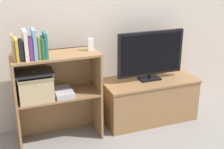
% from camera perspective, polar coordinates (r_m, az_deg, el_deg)
% --- Properties ---
extents(ground_plane, '(16.00, 16.00, 0.00)m').
position_cam_1_polar(ground_plane, '(3.16, 1.09, -11.12)').
color(ground_plane, gray).
extents(wall_back, '(10.00, 0.05, 2.40)m').
position_cam_1_polar(wall_back, '(3.17, -2.08, 12.27)').
color(wall_back, beige).
rests_on(wall_back, ground_plane).
extents(tv_stand, '(0.99, 0.47, 0.46)m').
position_cam_1_polar(tv_stand, '(3.39, 6.69, -4.45)').
color(tv_stand, olive).
rests_on(tv_stand, ground_plane).
extents(tv, '(0.72, 0.14, 0.52)m').
position_cam_1_polar(tv, '(3.21, 7.07, 3.68)').
color(tv, black).
rests_on(tv, tv_stand).
extents(bookshelf_lower_tier, '(0.78, 0.33, 0.47)m').
position_cam_1_polar(bookshelf_lower_tier, '(3.08, -9.92, -6.05)').
color(bookshelf_lower_tier, olive).
rests_on(bookshelf_lower_tier, ground_plane).
extents(bookshelf_upper_tier, '(0.78, 0.33, 0.39)m').
position_cam_1_polar(bookshelf_upper_tier, '(2.91, -10.42, 1.41)').
color(bookshelf_upper_tier, olive).
rests_on(bookshelf_upper_tier, bookshelf_lower_tier).
extents(book_tan, '(0.02, 0.12, 0.22)m').
position_cam_1_polar(book_tan, '(2.69, -17.63, 4.68)').
color(book_tan, tan).
rests_on(book_tan, bookshelf_upper_tier).
extents(book_mustard, '(0.02, 0.15, 0.19)m').
position_cam_1_polar(book_mustard, '(2.69, -17.06, 4.42)').
color(book_mustard, gold).
rests_on(book_mustard, bookshelf_upper_tier).
extents(book_charcoal, '(0.03, 0.12, 0.17)m').
position_cam_1_polar(book_charcoal, '(2.70, -16.30, 4.31)').
color(book_charcoal, '#232328').
rests_on(book_charcoal, bookshelf_upper_tier).
extents(book_ivory, '(0.03, 0.16, 0.25)m').
position_cam_1_polar(book_ivory, '(2.69, -15.55, 5.23)').
color(book_ivory, silver).
rests_on(book_ivory, bookshelf_upper_tier).
extents(book_plum, '(0.03, 0.14, 0.18)m').
position_cam_1_polar(book_plum, '(2.70, -14.70, 4.65)').
color(book_plum, '#6B2D66').
rests_on(book_plum, bookshelf_upper_tier).
extents(book_skyblue, '(0.03, 0.15, 0.25)m').
position_cam_1_polar(book_skyblue, '(2.69, -14.01, 5.45)').
color(book_skyblue, '#709ECC').
rests_on(book_skyblue, bookshelf_upper_tier).
extents(book_olive, '(0.02, 0.14, 0.20)m').
position_cam_1_polar(book_olive, '(2.71, -13.26, 4.93)').
color(book_olive, olive).
rests_on(book_olive, bookshelf_upper_tier).
extents(book_forest, '(0.03, 0.15, 0.18)m').
position_cam_1_polar(book_forest, '(2.71, -12.66, 4.83)').
color(book_forest, '#286638').
rests_on(book_forest, bookshelf_upper_tier).
extents(book_teal, '(0.02, 0.14, 0.22)m').
position_cam_1_polar(book_teal, '(2.71, -12.09, 5.30)').
color(book_teal, '#1E7075').
rests_on(book_teal, bookshelf_upper_tier).
extents(baby_monitor, '(0.05, 0.04, 0.14)m').
position_cam_1_polar(baby_monitor, '(2.87, -3.96, 5.51)').
color(baby_monitor, white).
rests_on(baby_monitor, bookshelf_upper_tier).
extents(storage_basket_left, '(0.30, 0.30, 0.23)m').
position_cam_1_polar(storage_basket_left, '(2.86, -13.96, -1.89)').
color(storage_basket_left, tan).
rests_on(storage_basket_left, bookshelf_lower_tier).
extents(laptop, '(0.34, 0.22, 0.02)m').
position_cam_1_polar(laptop, '(2.82, -14.16, 0.26)').
color(laptop, '#2D2D33').
rests_on(laptop, storage_basket_left).
extents(magazine_stack, '(0.16, 0.26, 0.05)m').
position_cam_1_polar(magazine_stack, '(2.92, -8.91, -3.17)').
color(magazine_stack, '#B2B2B7').
rests_on(magazine_stack, bookshelf_lower_tier).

